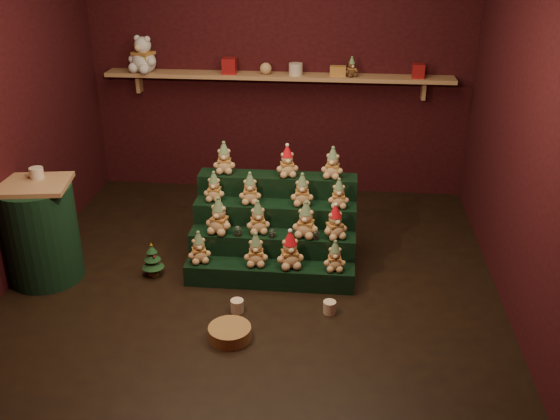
# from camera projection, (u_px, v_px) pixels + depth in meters

# --- Properties ---
(ground) EXTENTS (4.00, 4.00, 0.00)m
(ground) POSITION_uv_depth(u_px,v_px,m) (255.00, 278.00, 5.28)
(ground) COLOR black
(ground) RESTS_ON ground
(back_wall) EXTENTS (4.00, 0.10, 2.80)m
(back_wall) POSITION_uv_depth(u_px,v_px,m) (279.00, 63.00, 6.54)
(back_wall) COLOR black
(back_wall) RESTS_ON ground
(front_wall) EXTENTS (4.00, 0.10, 2.80)m
(front_wall) POSITION_uv_depth(u_px,v_px,m) (189.00, 246.00, 2.84)
(front_wall) COLOR black
(front_wall) RESTS_ON ground
(right_wall) EXTENTS (0.10, 4.00, 2.80)m
(right_wall) POSITION_uv_depth(u_px,v_px,m) (533.00, 126.00, 4.50)
(right_wall) COLOR black
(right_wall) RESTS_ON ground
(back_shelf) EXTENTS (3.60, 0.26, 0.24)m
(back_shelf) POSITION_uv_depth(u_px,v_px,m) (278.00, 77.00, 6.43)
(back_shelf) COLOR #A87F54
(back_shelf) RESTS_ON ground
(riser_tier_front) EXTENTS (1.40, 0.22, 0.18)m
(riser_tier_front) POSITION_uv_depth(u_px,v_px,m) (269.00, 275.00, 5.16)
(riser_tier_front) COLOR black
(riser_tier_front) RESTS_ON ground
(riser_tier_midfront) EXTENTS (1.40, 0.22, 0.36)m
(riser_tier_midfront) POSITION_uv_depth(u_px,v_px,m) (272.00, 252.00, 5.32)
(riser_tier_midfront) COLOR black
(riser_tier_midfront) RESTS_ON ground
(riser_tier_midback) EXTENTS (1.40, 0.22, 0.54)m
(riser_tier_midback) POSITION_uv_depth(u_px,v_px,m) (275.00, 231.00, 5.48)
(riser_tier_midback) COLOR black
(riser_tier_midback) RESTS_ON ground
(riser_tier_back) EXTENTS (1.40, 0.22, 0.72)m
(riser_tier_back) POSITION_uv_depth(u_px,v_px,m) (278.00, 212.00, 5.64)
(riser_tier_back) COLOR black
(riser_tier_back) RESTS_ON ground
(teddy_0) EXTENTS (0.24, 0.23, 0.27)m
(teddy_0) POSITION_uv_depth(u_px,v_px,m) (199.00, 247.00, 5.12)
(teddy_0) COLOR tan
(teddy_0) RESTS_ON riser_tier_front
(teddy_1) EXTENTS (0.21, 0.19, 0.28)m
(teddy_1) POSITION_uv_depth(u_px,v_px,m) (256.00, 249.00, 5.08)
(teddy_1) COLOR tan
(teddy_1) RESTS_ON riser_tier_front
(teddy_2) EXTENTS (0.27, 0.25, 0.31)m
(teddy_2) POSITION_uv_depth(u_px,v_px,m) (290.00, 250.00, 5.04)
(teddy_2) COLOR tan
(teddy_2) RESTS_ON riser_tier_front
(teddy_3) EXTENTS (0.19, 0.18, 0.25)m
(teddy_3) POSITION_uv_depth(u_px,v_px,m) (335.00, 256.00, 5.01)
(teddy_3) COLOR tan
(teddy_3) RESTS_ON riser_tier_front
(teddy_4) EXTENTS (0.27, 0.25, 0.31)m
(teddy_4) POSITION_uv_depth(u_px,v_px,m) (219.00, 216.00, 5.20)
(teddy_4) COLOR tan
(teddy_4) RESTS_ON riser_tier_midfront
(teddy_5) EXTENTS (0.24, 0.22, 0.28)m
(teddy_5) POSITION_uv_depth(u_px,v_px,m) (258.00, 217.00, 5.21)
(teddy_5) COLOR tan
(teddy_5) RESTS_ON riser_tier_midfront
(teddy_6) EXTENTS (0.25, 0.23, 0.30)m
(teddy_6) POSITION_uv_depth(u_px,v_px,m) (306.00, 220.00, 5.14)
(teddy_6) COLOR tan
(teddy_6) RESTS_ON riser_tier_midfront
(teddy_7) EXTENTS (0.27, 0.26, 0.29)m
(teddy_7) POSITION_uv_depth(u_px,v_px,m) (335.00, 222.00, 5.12)
(teddy_7) COLOR tan
(teddy_7) RESTS_ON riser_tier_midfront
(teddy_8) EXTENTS (0.19, 0.17, 0.26)m
(teddy_8) POSITION_uv_depth(u_px,v_px,m) (214.00, 187.00, 5.38)
(teddy_8) COLOR tan
(teddy_8) RESTS_ON riser_tier_midback
(teddy_9) EXTENTS (0.21, 0.19, 0.27)m
(teddy_9) POSITION_uv_depth(u_px,v_px,m) (250.00, 188.00, 5.33)
(teddy_9) COLOR tan
(teddy_9) RESTS_ON riser_tier_midback
(teddy_10) EXTENTS (0.21, 0.19, 0.27)m
(teddy_10) POSITION_uv_depth(u_px,v_px,m) (302.00, 190.00, 5.29)
(teddy_10) COLOR tan
(teddy_10) RESTS_ON riser_tier_midback
(teddy_11) EXTENTS (0.19, 0.18, 0.25)m
(teddy_11) POSITION_uv_depth(u_px,v_px,m) (339.00, 193.00, 5.25)
(teddy_11) COLOR tan
(teddy_11) RESTS_ON riser_tier_midback
(teddy_12) EXTENTS (0.21, 0.19, 0.27)m
(teddy_12) POSITION_uv_depth(u_px,v_px,m) (224.00, 158.00, 5.49)
(teddy_12) COLOR tan
(teddy_12) RESTS_ON riser_tier_back
(teddy_13) EXTENTS (0.23, 0.22, 0.27)m
(teddy_13) POSITION_uv_depth(u_px,v_px,m) (287.00, 161.00, 5.41)
(teddy_13) COLOR tan
(teddy_13) RESTS_ON riser_tier_back
(teddy_14) EXTENTS (0.22, 0.20, 0.27)m
(teddy_14) POSITION_uv_depth(u_px,v_px,m) (333.00, 163.00, 5.38)
(teddy_14) COLOR tan
(teddy_14) RESTS_ON riser_tier_back
(snow_globe_a) EXTENTS (0.06, 0.06, 0.09)m
(snow_globe_a) POSITION_uv_depth(u_px,v_px,m) (238.00, 231.00, 5.20)
(snow_globe_a) COLOR black
(snow_globe_a) RESTS_ON riser_tier_midfront
(snow_globe_b) EXTENTS (0.06, 0.06, 0.08)m
(snow_globe_b) POSITION_uv_depth(u_px,v_px,m) (272.00, 233.00, 5.17)
(snow_globe_b) COLOR black
(snow_globe_b) RESTS_ON riser_tier_midfront
(snow_globe_c) EXTENTS (0.06, 0.06, 0.08)m
(snow_globe_c) POSITION_uv_depth(u_px,v_px,m) (316.00, 235.00, 5.14)
(snow_globe_c) COLOR black
(snow_globe_c) RESTS_ON riser_tier_midfront
(side_table) EXTENTS (0.63, 0.60, 0.87)m
(side_table) POSITION_uv_depth(u_px,v_px,m) (41.00, 232.00, 5.12)
(side_table) COLOR #A87F54
(side_table) RESTS_ON ground
(table_ornament) EXTENTS (0.11, 0.11, 0.09)m
(table_ornament) POSITION_uv_depth(u_px,v_px,m) (37.00, 173.00, 5.01)
(table_ornament) COLOR beige
(table_ornament) RESTS_ON side_table
(mini_christmas_tree) EXTENTS (0.19, 0.19, 0.32)m
(mini_christmas_tree) POSITION_uv_depth(u_px,v_px,m) (152.00, 260.00, 5.26)
(mini_christmas_tree) COLOR #463119
(mini_christmas_tree) RESTS_ON ground
(mug_left) EXTENTS (0.10, 0.10, 0.10)m
(mug_left) POSITION_uv_depth(u_px,v_px,m) (237.00, 306.00, 4.81)
(mug_left) COLOR beige
(mug_left) RESTS_ON ground
(mug_right) EXTENTS (0.10, 0.10, 0.10)m
(mug_right) POSITION_uv_depth(u_px,v_px,m) (330.00, 307.00, 4.79)
(mug_right) COLOR beige
(mug_right) RESTS_ON ground
(wicker_basket) EXTENTS (0.32, 0.32, 0.10)m
(wicker_basket) POSITION_uv_depth(u_px,v_px,m) (230.00, 333.00, 4.50)
(wicker_basket) COLOR olive
(wicker_basket) RESTS_ON ground
(white_bear) EXTENTS (0.42, 0.40, 0.47)m
(white_bear) POSITION_uv_depth(u_px,v_px,m) (143.00, 49.00, 6.41)
(white_bear) COLOR white
(white_bear) RESTS_ON back_shelf
(brown_bear) EXTENTS (0.18, 0.17, 0.19)m
(brown_bear) POSITION_uv_depth(u_px,v_px,m) (352.00, 67.00, 6.28)
(brown_bear) COLOR #4B2A19
(brown_bear) RESTS_ON back_shelf
(gift_tin_red_a) EXTENTS (0.14, 0.14, 0.16)m
(gift_tin_red_a) POSITION_uv_depth(u_px,v_px,m) (230.00, 66.00, 6.41)
(gift_tin_red_a) COLOR maroon
(gift_tin_red_a) RESTS_ON back_shelf
(gift_tin_cream) EXTENTS (0.14, 0.14, 0.12)m
(gift_tin_cream) POSITION_uv_depth(u_px,v_px,m) (296.00, 69.00, 6.35)
(gift_tin_cream) COLOR beige
(gift_tin_cream) RESTS_ON back_shelf
(gift_tin_red_b) EXTENTS (0.12, 0.12, 0.14)m
(gift_tin_red_b) POSITION_uv_depth(u_px,v_px,m) (418.00, 71.00, 6.24)
(gift_tin_red_b) COLOR maroon
(gift_tin_red_b) RESTS_ON back_shelf
(shelf_plush_ball) EXTENTS (0.12, 0.12, 0.12)m
(shelf_plush_ball) POSITION_uv_depth(u_px,v_px,m) (266.00, 69.00, 6.38)
(shelf_plush_ball) COLOR tan
(shelf_plush_ball) RESTS_ON back_shelf
(scarf_gift_box) EXTENTS (0.16, 0.10, 0.10)m
(scarf_gift_box) POSITION_uv_depth(u_px,v_px,m) (338.00, 71.00, 6.32)
(scarf_gift_box) COLOR orange
(scarf_gift_box) RESTS_ON back_shelf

